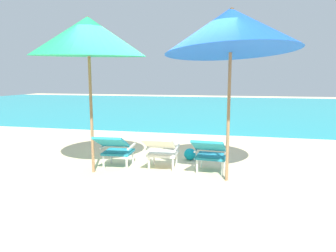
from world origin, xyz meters
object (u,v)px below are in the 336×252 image
lounge_chair_left (115,148)px  beach_ball (190,154)px  beach_umbrella_right (231,30)px  lounge_chair_center (161,149)px  lounge_chair_right (210,152)px  beach_umbrella_left (88,37)px

lounge_chair_left → beach_ball: bearing=37.2°
beach_umbrella_right → beach_ball: bearing=125.1°
lounge_chair_left → lounge_chair_center: size_ratio=1.01×
lounge_chair_center → beach_umbrella_right: size_ratio=0.31×
lounge_chair_right → beach_ball: size_ratio=3.74×
beach_ball → lounge_chair_left: bearing=-142.8°
beach_umbrella_left → beach_umbrella_right: 2.34m
lounge_chair_center → beach_umbrella_left: size_ratio=0.33×
lounge_chair_center → lounge_chair_right: 0.87m
beach_umbrella_left → beach_ball: 2.96m
lounge_chair_right → beach_ball: 1.03m
lounge_chair_left → beach_umbrella_right: beach_umbrella_right is taller
lounge_chair_left → lounge_chair_center: 0.85m
lounge_chair_right → beach_umbrella_right: beach_umbrella_right is taller
lounge_chair_right → beach_umbrella_right: (0.30, -0.25, 1.97)m
beach_ball → beach_umbrella_right: bearing=-54.9°
beach_umbrella_left → beach_ball: beach_umbrella_left is taller
lounge_chair_center → beach_umbrella_right: beach_umbrella_right is taller
lounge_chair_left → lounge_chair_center: bearing=5.0°
lounge_chair_left → lounge_chair_right: same height
lounge_chair_right → beach_umbrella_left: beach_umbrella_left is taller
beach_umbrella_right → beach_ball: 2.63m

